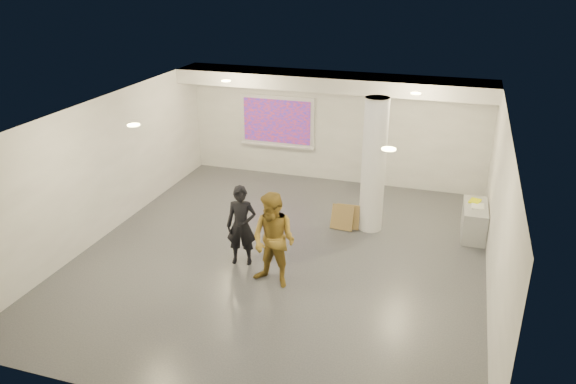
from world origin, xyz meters
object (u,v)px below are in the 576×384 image
(woman, at_px, (241,226))
(credenza, at_px, (474,221))
(column, at_px, (374,166))
(man, at_px, (274,240))
(projection_screen, at_px, (277,122))

(woman, bearing_deg, credenza, 20.04)
(column, distance_m, credenza, 2.52)
(woman, bearing_deg, man, -44.75)
(column, xyz_separation_m, credenza, (2.22, 0.34, -1.15))
(man, bearing_deg, credenza, 55.84)
(projection_screen, xyz_separation_m, credenza, (5.32, -2.31, -1.18))
(column, height_order, projection_screen, column)
(projection_screen, xyz_separation_m, man, (1.80, -5.54, -0.62))
(projection_screen, relative_size, woman, 1.29)
(credenza, height_order, man, man)
(woman, distance_m, man, 1.04)
(projection_screen, relative_size, man, 1.15)
(projection_screen, xyz_separation_m, woman, (0.93, -4.97, -0.71))
(column, relative_size, projection_screen, 1.43)
(column, distance_m, projection_screen, 4.08)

